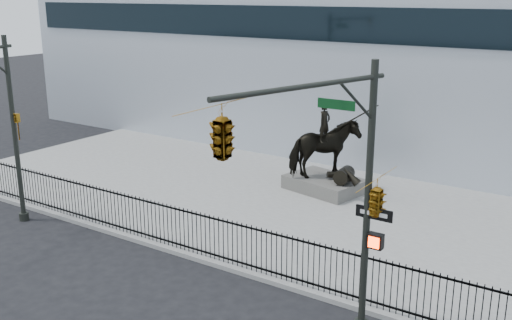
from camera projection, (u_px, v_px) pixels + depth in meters
The scene contains 7 objects.
ground at pixel (156, 267), 19.12m from camera, with size 120.00×120.00×0.00m, color black.
plaza at pixel (272, 203), 24.70m from camera, with size 30.00×12.00×0.15m, color gray.
building at pixel (395, 64), 33.89m from camera, with size 44.00×14.00×9.00m, color silver.
picket_fence at pixel (180, 228), 19.87m from camera, with size 22.10×0.10×1.50m.
statue_plinth at pixel (324, 184), 25.88m from camera, with size 3.14×2.16×0.59m, color #53514C.
equestrian_statue at pixel (327, 150), 25.42m from camera, with size 3.95×2.86×3.41m.
traffic_signal_right at pixel (306, 169), 12.74m from camera, with size 2.17×6.86×7.00m.
Camera 1 is at (12.36, -12.74, 8.50)m, focal length 42.00 mm.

